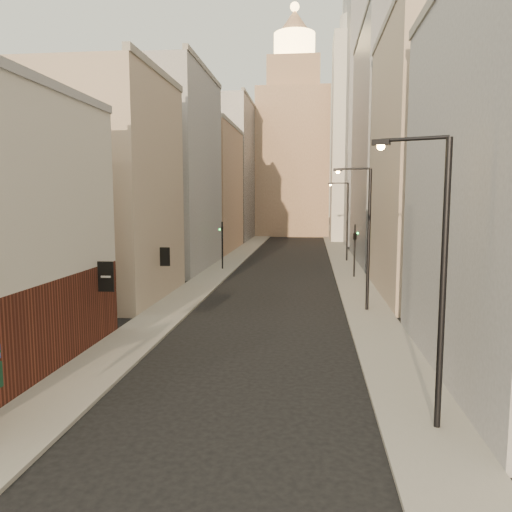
{
  "coord_description": "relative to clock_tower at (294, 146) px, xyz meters",
  "views": [
    {
      "loc": [
        2.73,
        -9.25,
        7.47
      ],
      "look_at": [
        -0.44,
        19.25,
        4.09
      ],
      "focal_mm": 35.0,
      "sensor_mm": 36.0,
      "label": 1
    }
  ],
  "objects": [
    {
      "name": "streetlamp_far",
      "position": [
        7.64,
        -42.7,
        -12.4
      ],
      "size": [
        2.4,
        0.48,
        9.17
      ],
      "rotation": [
        0.0,
        0.0,
        -0.12
      ],
      "color": "black",
      "rests_on": "ground"
    },
    {
      "name": "left_bldg_beige",
      "position": [
        -11.0,
        -66.0,
        -9.63
      ],
      "size": [
        8.0,
        12.0,
        16.0
      ],
      "primitive_type": "cube",
      "color": "tan",
      "rests_on": "ground"
    },
    {
      "name": "traffic_light_left",
      "position": [
        -5.35,
        -50.95,
        -14.02
      ],
      "size": [
        0.56,
        0.46,
        5.0
      ],
      "rotation": [
        0.0,
        0.0,
        3.07
      ],
      "color": "black",
      "rests_on": "ground"
    },
    {
      "name": "sidewalk_right",
      "position": [
        7.5,
        -37.0,
        -17.56
      ],
      "size": [
        3.0,
        140.0,
        0.15
      ],
      "primitive_type": "cube",
      "color": "gray",
      "rests_on": "ground"
    },
    {
      "name": "right_bldg_beige",
      "position": [
        13.0,
        -62.0,
        -7.63
      ],
      "size": [
        8.0,
        16.0,
        20.0
      ],
      "primitive_type": "cube",
      "color": "tan",
      "rests_on": "ground"
    },
    {
      "name": "clock_tower",
      "position": [
        0.0,
        0.0,
        0.0
      ],
      "size": [
        14.0,
        14.0,
        44.9
      ],
      "color": "#9E785D",
      "rests_on": "ground"
    },
    {
      "name": "sidewalk_left",
      "position": [
        -5.5,
        -37.0,
        -17.56
      ],
      "size": [
        3.0,
        140.0,
        0.15
      ],
      "primitive_type": "cube",
      "color": "gray",
      "rests_on": "ground"
    },
    {
      "name": "left_bldg_grey",
      "position": [
        -11.0,
        -50.0,
        -7.63
      ],
      "size": [
        8.0,
        16.0,
        20.0
      ],
      "primitive_type": "cube",
      "color": "gray",
      "rests_on": "ground"
    },
    {
      "name": "left_bldg_wingrid",
      "position": [
        -11.0,
        -12.0,
        -5.63
      ],
      "size": [
        8.0,
        20.0,
        24.0
      ],
      "primitive_type": "cube",
      "color": "gray",
      "rests_on": "ground"
    },
    {
      "name": "left_bldg_tan",
      "position": [
        -11.0,
        -32.0,
        -9.13
      ],
      "size": [
        8.0,
        18.0,
        17.0
      ],
      "primitive_type": "cube",
      "color": "#9E785D",
      "rests_on": "ground"
    },
    {
      "name": "highrise",
      "position": [
        19.0,
        -14.0,
        8.02
      ],
      "size": [
        21.0,
        23.0,
        51.2
      ],
      "color": "gray",
      "rests_on": "ground"
    },
    {
      "name": "streetlamp_near",
      "position": [
        7.6,
        -85.34,
        -12.3
      ],
      "size": [
        2.32,
        1.08,
        9.34
      ],
      "rotation": [
        0.0,
        0.0,
        -0.38
      ],
      "color": "black",
      "rests_on": "ground"
    },
    {
      "name": "right_bldg_wingrid",
      "position": [
        13.0,
        -42.0,
        -4.63
      ],
      "size": [
        8.0,
        20.0,
        26.0
      ],
      "primitive_type": "cube",
      "color": "gray",
      "rests_on": "ground"
    },
    {
      "name": "traffic_light_right",
      "position": [
        7.73,
        -54.75,
        -13.82
      ],
      "size": [
        0.61,
        0.57,
        5.0
      ],
      "rotation": [
        0.0,
        0.0,
        3.14
      ],
      "color": "black",
      "rests_on": "ground"
    },
    {
      "name": "white_tower",
      "position": [
        11.0,
        -14.0,
        0.97
      ],
      "size": [
        8.0,
        8.0,
        41.5
      ],
      "color": "silver",
      "rests_on": "ground"
    },
    {
      "name": "streetlamp_mid",
      "position": [
        7.19,
        -68.47,
        -12.29
      ],
      "size": [
        2.44,
        0.64,
        9.36
      ],
      "rotation": [
        0.0,
        0.0,
        -0.18
      ],
      "color": "black",
      "rests_on": "ground"
    }
  ]
}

